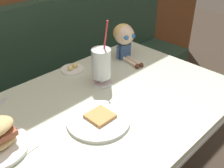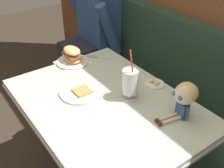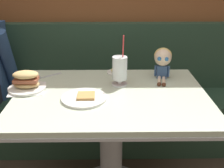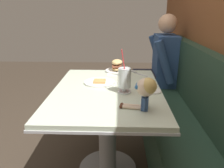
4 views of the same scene
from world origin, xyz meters
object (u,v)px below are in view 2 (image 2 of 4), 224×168
object	(u,v)px
sandwich_plate	(72,57)
diner_patron	(95,24)
toast_plate	(81,92)
milkshake_glass	(130,83)
butter_saucer	(154,83)
butter_knife	(96,57)
seated_doll	(185,96)

from	to	relation	value
sandwich_plate	diner_patron	world-z (taller)	diner_patron
diner_patron	toast_plate	bearing A→B (deg)	-37.07
milkshake_glass	diner_patron	distance (m)	1.16
toast_plate	diner_patron	distance (m)	1.08
milkshake_glass	butter_saucer	size ratio (longest dim) A/B	2.63
toast_plate	butter_saucer	xyz separation A→B (m)	(0.18, 0.40, 0.00)
milkshake_glass	butter_saucer	bearing A→B (deg)	95.12
butter_knife	diner_patron	distance (m)	0.64
toast_plate	butter_knife	size ratio (longest dim) A/B	1.28
seated_doll	butter_saucer	bearing A→B (deg)	163.25
diner_patron	milkshake_glass	bearing A→B (deg)	-23.11
milkshake_glass	diner_patron	world-z (taller)	diner_patron
toast_plate	seated_doll	world-z (taller)	seated_doll
toast_plate	sandwich_plate	world-z (taller)	sandwich_plate
butter_saucer	toast_plate	bearing A→B (deg)	-114.29
butter_saucer	seated_doll	distance (m)	0.33
sandwich_plate	seated_doll	size ratio (longest dim) A/B	0.98
butter_knife	diner_patron	xyz separation A→B (m)	(-0.54, 0.34, -0.00)
toast_plate	butter_saucer	world-z (taller)	butter_saucer
milkshake_glass	seated_doll	world-z (taller)	milkshake_glass
butter_knife	seated_doll	bearing A→B (deg)	0.32
butter_saucer	sandwich_plate	bearing A→B (deg)	-153.26
butter_saucer	diner_patron	xyz separation A→B (m)	(-1.04, 0.25, -0.01)
sandwich_plate	seated_doll	world-z (taller)	seated_doll
butter_knife	seated_doll	world-z (taller)	seated_doll
sandwich_plate	butter_saucer	size ratio (longest dim) A/B	1.85
butter_knife	seated_doll	size ratio (longest dim) A/B	0.86
sandwich_plate	butter_knife	size ratio (longest dim) A/B	1.14
seated_doll	diner_patron	size ratio (longest dim) A/B	0.28
seated_doll	diner_patron	distance (m)	1.39
toast_plate	butter_saucer	bearing A→B (deg)	65.71
seated_doll	toast_plate	bearing A→B (deg)	-146.84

